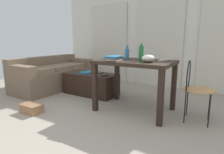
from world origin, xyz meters
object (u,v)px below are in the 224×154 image
(bowl, at_px, (148,58))
(tv_remote_primary, at_px, (102,73))
(craft_table, at_px, (135,69))
(magazine, at_px, (87,72))
(bottle_far, at_px, (127,54))
(tv_remote_secondary, at_px, (105,76))
(book_stack, at_px, (115,58))
(couch, at_px, (53,75))
(wire_chair, at_px, (194,84))
(bottle_near, at_px, (141,53))
(tv_remote_on_table, at_px, (163,60))
(shoebox, at_px, (32,108))
(coffee_table, at_px, (91,84))

(bowl, bearing_deg, tv_remote_primary, 153.95)
(craft_table, xyz_separation_m, magazine, (-1.25, 0.37, -0.22))
(bottle_far, height_order, tv_remote_secondary, bottle_far)
(book_stack, bearing_deg, bowl, 9.46)
(couch, distance_m, tv_remote_secondary, 1.45)
(wire_chair, height_order, magazine, wire_chair)
(tv_remote_secondary, bearing_deg, book_stack, -21.40)
(bowl, bearing_deg, bottle_near, 145.93)
(magazine, bearing_deg, tv_remote_on_table, -3.07)
(bowl, height_order, shoebox, bowl)
(wire_chair, bearing_deg, craft_table, -176.01)
(shoebox, bearing_deg, bowl, 27.47)
(coffee_table, bearing_deg, bowl, -19.16)
(tv_remote_secondary, bearing_deg, shoebox, -93.46)
(wire_chair, height_order, shoebox, wire_chair)
(wire_chair, relative_size, shoebox, 2.49)
(couch, relative_size, wire_chair, 2.20)
(coffee_table, distance_m, bottle_near, 1.46)
(craft_table, bearing_deg, tv_remote_secondary, 160.30)
(tv_remote_on_table, relative_size, magazine, 0.65)
(bottle_far, xyz_separation_m, tv_remote_primary, (-0.75, 0.35, -0.44))
(bowl, height_order, magazine, bowl)
(couch, xyz_separation_m, bottle_far, (1.98, -0.18, 0.57))
(bottle_near, height_order, magazine, bottle_near)
(book_stack, bearing_deg, wire_chair, 13.28)
(bottle_far, height_order, tv_remote_on_table, bottle_far)
(book_stack, bearing_deg, coffee_table, 147.66)
(bottle_far, relative_size, tv_remote_primary, 1.24)
(craft_table, height_order, bottle_far, bottle_far)
(magazine, bearing_deg, bowl, -13.21)
(couch, distance_m, bottle_far, 2.07)
(wire_chair, xyz_separation_m, tv_remote_on_table, (-0.46, 0.09, 0.28))
(bottle_far, bearing_deg, tv_remote_primary, 154.96)
(magazine, xyz_separation_m, shoebox, (-0.05, -1.29, -0.38))
(bottle_far, bearing_deg, bowl, -27.72)
(craft_table, distance_m, bowl, 0.32)
(coffee_table, height_order, craft_table, craft_table)
(coffee_table, xyz_separation_m, craft_table, (1.13, -0.36, 0.45))
(couch, relative_size, tv_remote_secondary, 11.35)
(book_stack, xyz_separation_m, shoebox, (-1.05, -0.72, -0.76))
(wire_chair, distance_m, magazine, 2.11)
(craft_table, relative_size, tv_remote_secondary, 6.96)
(coffee_table, relative_size, bowl, 5.86)
(craft_table, height_order, bowl, bowl)
(bowl, distance_m, book_stack, 0.50)
(coffee_table, bearing_deg, tv_remote_secondary, -14.13)
(bottle_near, height_order, tv_remote_primary, bottle_near)
(bottle_far, relative_size, shoebox, 0.65)
(tv_remote_primary, height_order, shoebox, tv_remote_primary)
(bottle_far, distance_m, tv_remote_primary, 0.93)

